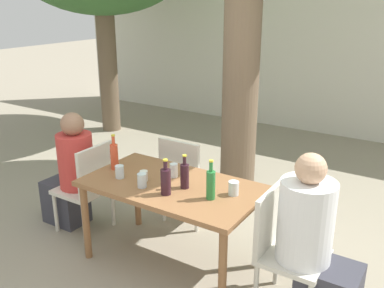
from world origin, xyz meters
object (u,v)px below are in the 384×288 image
at_px(patio_chair_2, 185,176).
at_px(drinking_glass_4, 174,170).
at_px(wine_bottle_0, 166,181).
at_px(green_bottle_2, 211,184).
at_px(drinking_glass_0, 144,176).
at_px(drinking_glass_2, 142,180).
at_px(drinking_glass_3, 234,188).
at_px(patio_chair_1, 282,244).
at_px(soda_bottle_1, 114,156).
at_px(wine_bottle_3, 185,175).
at_px(person_seated_1, 315,247).
at_px(dining_table_front, 172,193).
at_px(patio_chair_0, 89,184).
at_px(drinking_glass_1, 120,172).
at_px(person_seated_0, 71,176).

relative_size(patio_chair_2, drinking_glass_4, 7.68).
distance_m(wine_bottle_0, green_bottle_2, 0.34).
bearing_deg(drinking_glass_0, patio_chair_2, 94.76).
bearing_deg(drinking_glass_2, drinking_glass_3, 21.63).
bearing_deg(green_bottle_2, patio_chair_1, 6.45).
relative_size(wine_bottle_0, drinking_glass_2, 2.49).
height_order(patio_chair_2, drinking_glass_0, patio_chair_2).
relative_size(soda_bottle_1, drinking_glass_2, 2.76).
xyz_separation_m(wine_bottle_3, drinking_glass_4, (-0.19, 0.13, -0.05)).
distance_m(person_seated_1, drinking_glass_2, 1.37).
bearing_deg(dining_table_front, green_bottle_2, -9.02).
bearing_deg(patio_chair_0, dining_table_front, 90.00).
height_order(soda_bottle_1, drinking_glass_0, soda_bottle_1).
distance_m(patio_chair_1, drinking_glass_1, 1.42).
xyz_separation_m(person_seated_0, drinking_glass_1, (0.75, -0.13, 0.26)).
height_order(patio_chair_1, wine_bottle_0, wine_bottle_0).
relative_size(wine_bottle_3, drinking_glass_2, 2.42).
distance_m(patio_chair_0, wine_bottle_3, 1.13).
relative_size(patio_chair_1, person_seated_1, 0.73).
height_order(wine_bottle_0, drinking_glass_3, wine_bottle_0).
bearing_deg(person_seated_1, wine_bottle_0, 99.06).
bearing_deg(person_seated_1, drinking_glass_2, 97.49).
distance_m(wine_bottle_3, drinking_glass_0, 0.37).
bearing_deg(green_bottle_2, wine_bottle_3, 167.96).
bearing_deg(dining_table_front, drinking_glass_0, -162.78).
bearing_deg(green_bottle_2, drinking_glass_4, 157.80).
bearing_deg(drinking_glass_0, person_seated_1, 2.89).
distance_m(person_seated_0, green_bottle_2, 1.61).
relative_size(drinking_glass_1, drinking_glass_3, 0.98).
distance_m(drinking_glass_0, drinking_glass_2, 0.13).
relative_size(wine_bottle_0, green_bottle_2, 0.92).
relative_size(soda_bottle_1, wine_bottle_3, 1.14).
height_order(dining_table_front, person_seated_1, person_seated_1).
height_order(person_seated_0, person_seated_1, person_seated_1).
bearing_deg(patio_chair_1, drinking_glass_1, 95.40).
xyz_separation_m(dining_table_front, drinking_glass_2, (-0.16, -0.18, 0.14)).
distance_m(drinking_glass_0, drinking_glass_1, 0.21).
bearing_deg(drinking_glass_0, person_seated_0, 175.77).
height_order(patio_chair_0, soda_bottle_1, soda_bottle_1).
bearing_deg(patio_chair_1, drinking_glass_4, 82.92).
bearing_deg(wine_bottle_0, drinking_glass_1, 174.79).
bearing_deg(wine_bottle_3, drinking_glass_3, 13.99).
xyz_separation_m(patio_chair_2, green_bottle_2, (0.68, -0.69, 0.35)).
bearing_deg(dining_table_front, wine_bottle_3, -2.51).
bearing_deg(wine_bottle_3, person_seated_0, 179.76).
distance_m(wine_bottle_3, drinking_glass_1, 0.58).
distance_m(patio_chair_0, patio_chair_2, 0.91).
bearing_deg(green_bottle_2, drinking_glass_3, 53.64).
height_order(patio_chair_0, patio_chair_1, same).
height_order(green_bottle_2, drinking_glass_3, green_bottle_2).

